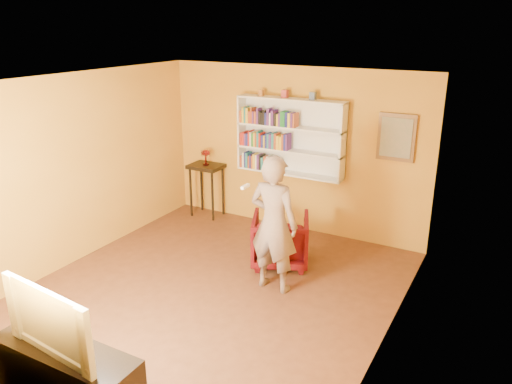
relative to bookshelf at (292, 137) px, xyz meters
The scene contains 16 objects.
room_shell 2.48m from the bookshelf, 90.00° to the right, with size 5.30×5.80×2.88m.
bookshelf is the anchor object (origin of this frame).
books_row_lower 0.69m from the bookshelf, 168.10° to the right, with size 0.71×0.18×0.26m.
books_row_middle 0.43m from the bookshelf, 165.66° to the right, with size 0.86×0.19×0.27m.
books_row_upper 0.49m from the bookshelf, 163.92° to the right, with size 0.98×0.19×0.27m.
ornament_left 0.85m from the bookshelf, behind, with size 0.07×0.07×0.10m, color #995F2B.
ornament_centre 0.69m from the bookshelf, 150.39° to the right, with size 0.09×0.09×0.12m, color #9D3438.
ornament_right 0.77m from the bookshelf, ahead, with size 0.09×0.09×0.12m, color #475877.
framed_painting 1.66m from the bookshelf, ahead, with size 0.55×0.05×0.70m.
console_table 1.78m from the bookshelf, behind, with size 0.58×0.44×0.95m.
ruby_lustre 1.64m from the bookshelf, behind, with size 0.16×0.17×0.27m.
armchair 1.80m from the bookshelf, 70.98° to the right, with size 0.79×0.81×0.74m, color #3F040B.
person 2.14m from the bookshelf, 71.08° to the right, with size 0.66×0.43×1.81m, color #715D53.
game_remote 2.36m from the bookshelf, 78.49° to the right, with size 0.04×0.15×0.04m, color white.
tv_cabinet 4.84m from the bookshelf, 91.09° to the right, with size 1.51×0.45×0.54m, color black.
television 4.72m from the bookshelf, 91.09° to the right, with size 1.15×0.15×0.66m, color black.
Camera 1 is at (3.28, -4.75, 3.36)m, focal length 35.00 mm.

